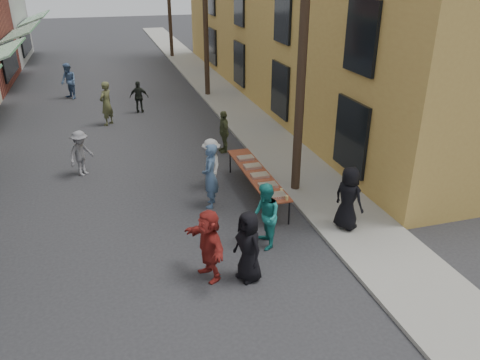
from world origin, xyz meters
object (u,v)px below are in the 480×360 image
utility_pole_near (303,39)px  catering_tray_sausage (276,195)px  guest_front_a (248,246)px  server (348,198)px  utility_pole_mid (205,6)px  serving_table (256,174)px  guest_front_c (265,217)px

utility_pole_near → catering_tray_sausage: utility_pole_near is taller
catering_tray_sausage → utility_pole_near: bearing=52.4°
guest_front_a → server: 3.29m
utility_pole_mid → guest_front_a: size_ratio=5.50×
guest_front_a → catering_tray_sausage: bearing=127.1°
utility_pole_mid → server: 15.00m
utility_pole_mid → guest_front_a: 16.45m
catering_tray_sausage → guest_front_a: 2.62m
guest_front_a → server: bearing=92.9°
utility_pole_mid → catering_tray_sausage: (-1.25, -13.62, -3.71)m
utility_pole_mid → server: bearing=-88.7°
serving_table → guest_front_a: size_ratio=2.45×
utility_pole_near → serving_table: (-1.25, 0.03, -3.79)m
guest_front_a → server: server is taller
catering_tray_sausage → guest_front_c: bearing=-122.6°
catering_tray_sausage → guest_front_a: guest_front_a is taller
server → utility_pole_near: bearing=-16.9°
utility_pole_near → server: (0.34, -2.57, -3.56)m
guest_front_a → guest_front_c: (0.77, 1.11, 0.01)m
catering_tray_sausage → guest_front_a: size_ratio=0.31×
utility_pole_near → guest_front_a: utility_pole_near is taller
utility_pole_near → server: bearing=-82.4°
serving_table → guest_front_c: (-0.68, -2.71, 0.12)m
serving_table → catering_tray_sausage: size_ratio=8.00×
guest_front_a → guest_front_c: bearing=126.1°
serving_table → guest_front_c: bearing=-104.1°
utility_pole_mid → server: (0.34, -14.57, -3.56)m
utility_pole_near → utility_pole_mid: 12.00m
utility_pole_mid → guest_front_c: (-1.93, -14.69, -3.67)m
server → guest_front_c: bearing=68.5°
server → serving_table: bearing=7.0°
utility_pole_mid → catering_tray_sausage: size_ratio=18.00×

